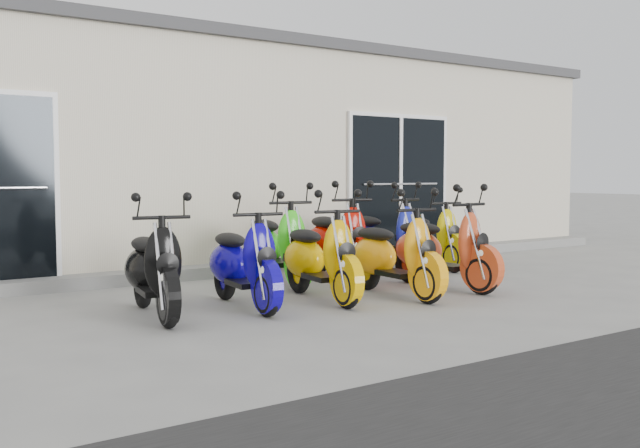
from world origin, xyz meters
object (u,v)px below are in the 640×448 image
Objects in this scene: scooter_back_green at (277,233)px; scooter_back_blue at (383,228)px; scooter_front_red at (443,236)px; scooter_front_orange_a at (320,245)px; scooter_front_black at (153,254)px; scooter_front_blue at (243,249)px; scooter_back_red at (338,229)px; scooter_back_yellow at (430,228)px; scooter_front_orange_b at (395,242)px.

scooter_back_blue is at bearing 5.81° from scooter_back_green.
scooter_front_orange_a is at bearing 169.31° from scooter_front_red.
scooter_front_red is (3.45, -0.31, 0.03)m from scooter_front_black.
scooter_front_black is at bearing -178.38° from scooter_front_blue.
scooter_back_red is 1.69m from scooter_back_yellow.
scooter_back_green is at bearing 131.43° from scooter_front_red.
scooter_front_red is at bearing -37.88° from scooter_back_green.
scooter_front_orange_a is 0.86m from scooter_front_orange_b.
scooter_front_black is at bearing 169.95° from scooter_front_red.
scooter_front_orange_a is 0.96× the size of scooter_back_blue.
scooter_back_yellow is at bearing 46.55° from scooter_front_red.
scooter_back_green is at bearing 115.37° from scooter_front_orange_b.
scooter_front_black is 1.00× the size of scooter_front_blue.
scooter_front_orange_a is (1.81, -0.14, 0.00)m from scooter_front_black.
scooter_front_black is 1.82m from scooter_front_orange_a.
scooter_back_yellow is (1.14, 1.44, -0.04)m from scooter_front_red.
scooter_back_red is at bearing -171.64° from scooter_back_yellow.
scooter_front_orange_a is 0.96× the size of scooter_front_red.
scooter_front_black is 3.46m from scooter_front_red.
scooter_front_orange_a is 1.65m from scooter_front_red.
scooter_back_red reaches higher than scooter_front_orange_b.
scooter_back_yellow is at bearing 22.36° from scooter_front_black.
scooter_back_blue is (0.23, 1.38, 0.00)m from scooter_front_red.
scooter_back_blue is at bearing 75.59° from scooter_front_red.
scooter_front_orange_b is at bearing -136.04° from scooter_back_yellow.
scooter_front_black is 3.09m from scooter_back_red.
scooter_back_red is at bearing 106.66° from scooter_front_red.
scooter_front_orange_a is 0.95× the size of scooter_back_green.
scooter_front_red is (1.64, -0.16, 0.02)m from scooter_front_orange_a.
scooter_back_red reaches higher than scooter_back_yellow.
scooter_front_orange_b is at bearing -11.22° from scooter_front_orange_a.
scooter_front_blue is at bearing -127.68° from scooter_back_green.
scooter_front_blue is at bearing -156.08° from scooter_back_yellow.
scooter_front_orange_b is at bearing -0.05° from scooter_front_black.
scooter_back_blue is (3.68, 1.08, 0.03)m from scooter_front_black.
scooter_front_red is at bearing -59.69° from scooter_back_red.
scooter_front_black is 0.93× the size of scooter_back_red.
scooter_front_blue is 0.95× the size of scooter_back_blue.
scooter_front_orange_a is 1.00× the size of scooter_front_orange_b.
scooter_front_red is 1.40m from scooter_back_blue.
scooter_front_blue is 0.88m from scooter_front_orange_a.
scooter_front_orange_b is 0.96× the size of scooter_back_green.
scooter_front_blue reaches higher than scooter_back_yellow.
scooter_back_red reaches higher than scooter_front_red.
scooter_back_yellow is at bearing 39.94° from scooter_front_orange_b.
scooter_front_blue is at bearing -141.85° from scooter_back_red.
scooter_front_red is at bearing -122.51° from scooter_back_yellow.
scooter_front_orange_a is 3.06m from scooter_back_yellow.
scooter_back_blue is (1.87, 1.22, 0.03)m from scooter_front_orange_a.
scooter_front_orange_b is (0.82, -0.25, 0.00)m from scooter_front_orange_a.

